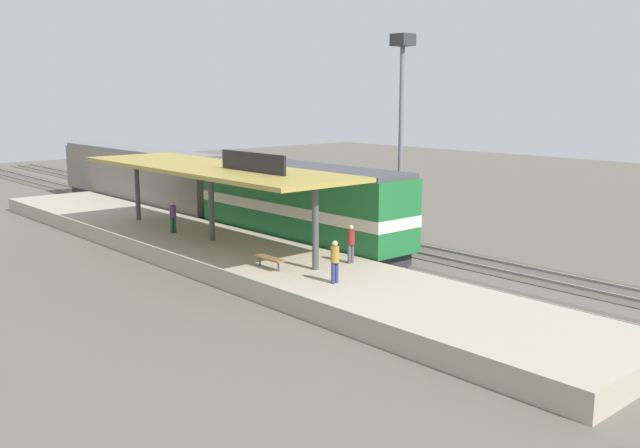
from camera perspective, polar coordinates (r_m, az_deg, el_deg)
ground_plane at (r=39.85m, az=-0.78°, el=-1.33°), size 120.00×120.00×0.00m
track_near at (r=38.60m, az=-3.03°, el=-1.68°), size 3.20×110.00×0.16m
track_far at (r=41.55m, az=1.94°, el=-0.79°), size 3.20×110.00×0.16m
platform at (r=35.91m, az=-8.80°, el=-2.04°), size 6.00×44.00×0.90m
station_canopy at (r=35.17m, az=-8.90°, el=4.44°), size 5.20×18.00×4.70m
platform_bench at (r=29.64m, az=-4.21°, el=-2.84°), size 0.44×1.70×0.50m
locomotive at (r=37.06m, az=-1.68°, el=1.56°), size 2.93×14.43×4.44m
passenger_carriage_single at (r=52.08m, az=-14.48°, el=3.72°), size 2.90×20.00×4.24m
light_mast at (r=41.96m, az=6.72°, el=10.75°), size 1.10×1.10×11.70m
person_waiting at (r=27.21m, az=1.23°, el=-2.93°), size 0.34×0.34×1.71m
person_walking at (r=37.98m, az=-11.98°, el=0.70°), size 0.34×0.34×1.71m
person_boarding at (r=30.47m, az=2.55°, el=-1.47°), size 0.34×0.34×1.71m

